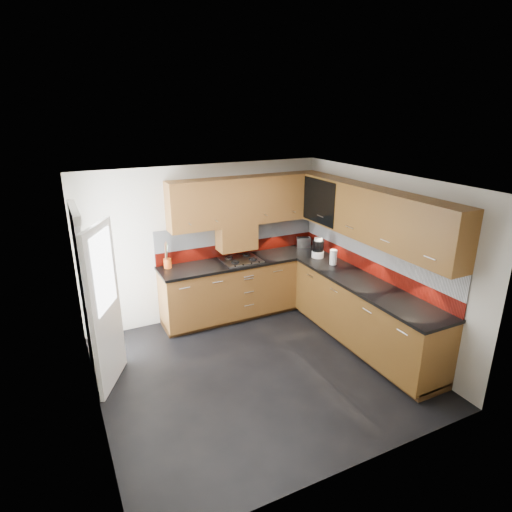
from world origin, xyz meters
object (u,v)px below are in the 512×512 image
gas_hob (241,260)px  utensil_pot (167,262)px  toaster (303,242)px  food_processor (318,249)px

gas_hob → utensil_pot: 1.12m
toaster → food_processor: (-0.08, -0.55, 0.06)m
utensil_pot → food_processor: (2.25, -0.58, 0.05)m
toaster → food_processor: food_processor is taller
utensil_pot → toaster: bearing=-0.7°
utensil_pot → food_processor: utensil_pot is taller
toaster → food_processor: size_ratio=0.85×
food_processor → utensil_pot: bearing=165.5°
utensil_pot → food_processor: size_ratio=1.27×
gas_hob → food_processor: (1.15, -0.39, 0.13)m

